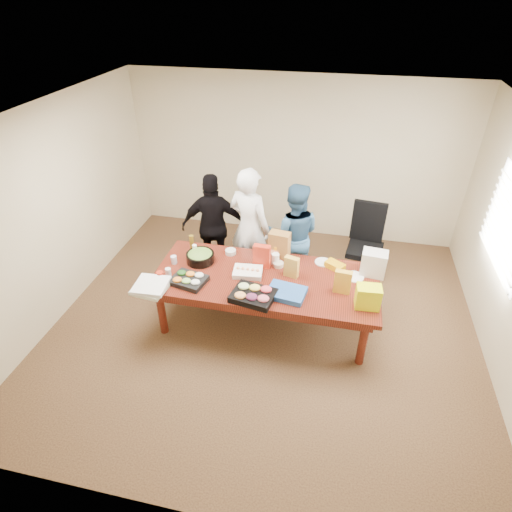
% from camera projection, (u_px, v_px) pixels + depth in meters
% --- Properties ---
extents(floor, '(5.50, 5.00, 0.02)m').
position_uv_depth(floor, '(265.00, 322.00, 5.60)').
color(floor, '#47301E').
rests_on(floor, ground).
extents(ceiling, '(5.50, 5.00, 0.02)m').
position_uv_depth(ceiling, '(268.00, 118.00, 4.07)').
color(ceiling, white).
rests_on(ceiling, wall_back).
extents(wall_back, '(5.50, 0.04, 2.70)m').
position_uv_depth(wall_back, '(295.00, 160.00, 6.86)').
color(wall_back, beige).
rests_on(wall_back, floor).
extents(wall_front, '(5.50, 0.04, 2.70)m').
position_uv_depth(wall_front, '(196.00, 424.00, 2.81)').
color(wall_front, beige).
rests_on(wall_front, floor).
extents(wall_left, '(0.04, 5.00, 2.70)m').
position_uv_depth(wall_left, '(56.00, 213.00, 5.31)').
color(wall_left, beige).
rests_on(wall_left, floor).
extents(window_panel, '(0.03, 1.40, 1.10)m').
position_uv_depth(window_panel, '(508.00, 225.00, 4.76)').
color(window_panel, white).
rests_on(window_panel, wall_right).
extents(window_blinds, '(0.04, 1.36, 1.00)m').
position_uv_depth(window_blinds, '(504.00, 224.00, 4.77)').
color(window_blinds, beige).
rests_on(window_blinds, wall_right).
extents(conference_table, '(2.80, 1.20, 0.75)m').
position_uv_depth(conference_table, '(265.00, 300.00, 5.38)').
color(conference_table, '#4C1C0F').
rests_on(conference_table, floor).
extents(office_chair, '(0.65, 0.65, 1.15)m').
position_uv_depth(office_chair, '(365.00, 247.00, 6.07)').
color(office_chair, black).
rests_on(office_chair, floor).
extents(person_center, '(0.76, 0.63, 1.80)m').
position_uv_depth(person_center, '(249.00, 228.00, 5.90)').
color(person_center, silver).
rests_on(person_center, floor).
extents(person_right, '(0.82, 0.66, 1.58)m').
position_uv_depth(person_right, '(294.00, 235.00, 5.93)').
color(person_right, '#2D5277').
rests_on(person_right, floor).
extents(person_left, '(1.01, 0.59, 1.62)m').
position_uv_depth(person_left, '(214.00, 226.00, 6.11)').
color(person_left, black).
rests_on(person_left, floor).
extents(veggie_tray, '(0.47, 0.40, 0.06)m').
position_uv_depth(veggie_tray, '(189.00, 280.00, 5.07)').
color(veggie_tray, black).
rests_on(veggie_tray, conference_table).
extents(fruit_tray, '(0.55, 0.47, 0.07)m').
position_uv_depth(fruit_tray, '(253.00, 296.00, 4.82)').
color(fruit_tray, black).
rests_on(fruit_tray, conference_table).
extents(sheet_cake, '(0.38, 0.30, 0.06)m').
position_uv_depth(sheet_cake, '(248.00, 272.00, 5.21)').
color(sheet_cake, white).
rests_on(sheet_cake, conference_table).
extents(salad_bowl, '(0.38, 0.38, 0.12)m').
position_uv_depth(salad_bowl, '(200.00, 257.00, 5.43)').
color(salad_bowl, black).
rests_on(salad_bowl, conference_table).
extents(chip_bag_blue, '(0.48, 0.39, 0.07)m').
position_uv_depth(chip_bag_blue, '(286.00, 293.00, 4.87)').
color(chip_bag_blue, '#23529D').
rests_on(chip_bag_blue, conference_table).
extents(chip_bag_red, '(0.22, 0.10, 0.32)m').
position_uv_depth(chip_bag_red, '(262.00, 256.00, 5.28)').
color(chip_bag_red, '#B52814').
rests_on(chip_bag_red, conference_table).
extents(chip_bag_yellow, '(0.21, 0.10, 0.30)m').
position_uv_depth(chip_bag_yellow, '(343.00, 282.00, 4.85)').
color(chip_bag_yellow, gold).
rests_on(chip_bag_yellow, conference_table).
extents(chip_bag_orange, '(0.19, 0.12, 0.28)m').
position_uv_depth(chip_bag_orange, '(291.00, 267.00, 5.12)').
color(chip_bag_orange, gold).
rests_on(chip_bag_orange, conference_table).
extents(mayo_jar, '(0.13, 0.13, 0.15)m').
position_uv_depth(mayo_jar, '(275.00, 259.00, 5.37)').
color(mayo_jar, white).
rests_on(mayo_jar, conference_table).
extents(mustard_bottle, '(0.07, 0.07, 0.18)m').
position_uv_depth(mustard_bottle, '(276.00, 252.00, 5.49)').
color(mustard_bottle, gold).
rests_on(mustard_bottle, conference_table).
extents(dressing_bottle, '(0.07, 0.07, 0.19)m').
position_uv_depth(dressing_bottle, '(192.00, 242.00, 5.69)').
color(dressing_bottle, brown).
rests_on(dressing_bottle, conference_table).
extents(ranch_bottle, '(0.06, 0.06, 0.18)m').
position_uv_depth(ranch_bottle, '(195.00, 251.00, 5.51)').
color(ranch_bottle, white).
rests_on(ranch_bottle, conference_table).
extents(banana_bunch, '(0.28, 0.25, 0.08)m').
position_uv_depth(banana_bunch, '(335.00, 266.00, 5.31)').
color(banana_bunch, '#DD9C09').
rests_on(banana_bunch, conference_table).
extents(bread_loaf, '(0.33, 0.22, 0.12)m').
position_uv_depth(bread_loaf, '(267.00, 253.00, 5.52)').
color(bread_loaf, '#A25839').
rests_on(bread_loaf, conference_table).
extents(kraft_bag, '(0.29, 0.19, 0.35)m').
position_uv_depth(kraft_bag, '(279.00, 244.00, 5.48)').
color(kraft_bag, olive).
rests_on(kraft_bag, conference_table).
extents(red_cup, '(0.10, 0.10, 0.11)m').
position_uv_depth(red_cup, '(160.00, 276.00, 5.11)').
color(red_cup, '#A6220E').
rests_on(red_cup, conference_table).
extents(clear_cup_a, '(0.08, 0.08, 0.10)m').
position_uv_depth(clear_cup_a, '(168.00, 272.00, 5.18)').
color(clear_cup_a, silver).
rests_on(clear_cup_a, conference_table).
extents(clear_cup_b, '(0.10, 0.10, 0.11)m').
position_uv_depth(clear_cup_b, '(174.00, 260.00, 5.40)').
color(clear_cup_b, silver).
rests_on(clear_cup_b, conference_table).
extents(pizza_box_lower, '(0.42, 0.42, 0.04)m').
position_uv_depth(pizza_box_lower, '(151.00, 288.00, 4.96)').
color(pizza_box_lower, beige).
rests_on(pizza_box_lower, conference_table).
extents(pizza_box_upper, '(0.40, 0.40, 0.04)m').
position_uv_depth(pizza_box_upper, '(151.00, 285.00, 4.93)').
color(pizza_box_upper, white).
rests_on(pizza_box_upper, pizza_box_lower).
extents(plate_a, '(0.30, 0.30, 0.01)m').
position_uv_depth(plate_a, '(354.00, 277.00, 5.17)').
color(plate_a, white).
rests_on(plate_a, conference_table).
extents(plate_b, '(0.25, 0.25, 0.01)m').
position_uv_depth(plate_b, '(323.00, 262.00, 5.44)').
color(plate_b, silver).
rests_on(plate_b, conference_table).
extents(dip_bowl_a, '(0.15, 0.15, 0.05)m').
position_uv_depth(dip_bowl_a, '(278.00, 264.00, 5.36)').
color(dip_bowl_a, beige).
rests_on(dip_bowl_a, conference_table).
extents(dip_bowl_b, '(0.17, 0.17, 0.06)m').
position_uv_depth(dip_bowl_b, '(231.00, 252.00, 5.60)').
color(dip_bowl_b, beige).
rests_on(dip_bowl_b, conference_table).
extents(grocery_bag_white, '(0.32, 0.25, 0.32)m').
position_uv_depth(grocery_bag_white, '(374.00, 263.00, 5.15)').
color(grocery_bag_white, silver).
rests_on(grocery_bag_white, conference_table).
extents(grocery_bag_yellow, '(0.28, 0.21, 0.27)m').
position_uv_depth(grocery_bag_yellow, '(368.00, 297.00, 4.65)').
color(grocery_bag_yellow, '#EEF70B').
rests_on(grocery_bag_yellow, conference_table).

